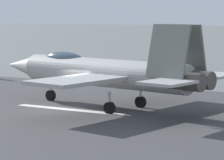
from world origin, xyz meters
The scene contains 3 objects.
ground_plane centered at (0.00, 0.00, 0.00)m, with size 400.00×400.00×0.00m, color slate.
runway_strip centered at (-0.02, 0.00, 0.01)m, with size 240.00×26.00×0.02m.
fighter_jet centered at (-1.82, -1.80, 2.40)m, with size 17.92×13.67×5.60m.
Camera 1 is at (-21.86, 32.19, 6.44)m, focal length 97.09 mm.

